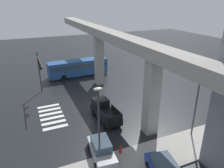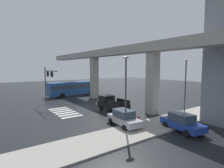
{
  "view_description": "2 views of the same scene",
  "coord_description": "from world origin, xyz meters",
  "px_view_note": "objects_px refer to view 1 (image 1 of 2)",
  "views": [
    {
      "loc": [
        23.82,
        -7.76,
        13.41
      ],
      "look_at": [
        1.28,
        2.12,
        3.48
      ],
      "focal_mm": 34.0,
      "sensor_mm": 36.0,
      "label": 1
    },
    {
      "loc": [
        23.27,
        -14.03,
        6.15
      ],
      "look_at": [
        1.39,
        1.65,
        3.62
      ],
      "focal_mm": 28.37,
      "sensor_mm": 36.0,
      "label": 2
    }
  ],
  "objects_px": {
    "street_lamp_near_corner": "(99,118)",
    "sedan_silver": "(101,149)",
    "street_lamp_mid_block": "(198,96)",
    "fire_hydrant": "(120,150)",
    "pickup_truck": "(104,111)",
    "traffic_signal_mast": "(40,67)",
    "city_bus": "(78,67)"
  },
  "relations": [
    {
      "from": "street_lamp_near_corner",
      "to": "street_lamp_mid_block",
      "type": "bearing_deg",
      "value": 90.0
    },
    {
      "from": "pickup_truck",
      "to": "sedan_silver",
      "type": "distance_m",
      "value": 6.67
    },
    {
      "from": "pickup_truck",
      "to": "sedan_silver",
      "type": "height_order",
      "value": "pickup_truck"
    },
    {
      "from": "fire_hydrant",
      "to": "street_lamp_mid_block",
      "type": "bearing_deg",
      "value": 87.18
    },
    {
      "from": "pickup_truck",
      "to": "traffic_signal_mast",
      "type": "bearing_deg",
      "value": -148.65
    },
    {
      "from": "street_lamp_near_corner",
      "to": "sedan_silver",
      "type": "bearing_deg",
      "value": 149.83
    },
    {
      "from": "pickup_truck",
      "to": "street_lamp_mid_block",
      "type": "height_order",
      "value": "street_lamp_mid_block"
    },
    {
      "from": "traffic_signal_mast",
      "to": "street_lamp_mid_block",
      "type": "distance_m",
      "value": 21.13
    },
    {
      "from": "city_bus",
      "to": "sedan_silver",
      "type": "xyz_separation_m",
      "value": [
        22.18,
        -3.92,
        -0.87
      ]
    },
    {
      "from": "pickup_truck",
      "to": "street_lamp_near_corner",
      "type": "height_order",
      "value": "street_lamp_near_corner"
    },
    {
      "from": "city_bus",
      "to": "traffic_signal_mast",
      "type": "xyz_separation_m",
      "value": [
        6.34,
        -7.14,
        2.67
      ]
    },
    {
      "from": "street_lamp_near_corner",
      "to": "fire_hydrant",
      "type": "xyz_separation_m",
      "value": [
        -0.4,
        2.17,
        -4.13
      ]
    },
    {
      "from": "street_lamp_mid_block",
      "to": "city_bus",
      "type": "bearing_deg",
      "value": -165.57
    },
    {
      "from": "street_lamp_mid_block",
      "to": "fire_hydrant",
      "type": "bearing_deg",
      "value": -92.82
    },
    {
      "from": "traffic_signal_mast",
      "to": "street_lamp_near_corner",
      "type": "relative_size",
      "value": 0.9
    },
    {
      "from": "city_bus",
      "to": "street_lamp_near_corner",
      "type": "height_order",
      "value": "street_lamp_near_corner"
    },
    {
      "from": "sedan_silver",
      "to": "fire_hydrant",
      "type": "distance_m",
      "value": 1.8
    },
    {
      "from": "sedan_silver",
      "to": "street_lamp_near_corner",
      "type": "bearing_deg",
      "value": -30.17
    },
    {
      "from": "city_bus",
      "to": "street_lamp_mid_block",
      "type": "xyz_separation_m",
      "value": [
        22.96,
        5.91,
        2.83
      ]
    },
    {
      "from": "pickup_truck",
      "to": "street_lamp_near_corner",
      "type": "distance_m",
      "value": 8.36
    },
    {
      "from": "fire_hydrant",
      "to": "traffic_signal_mast",
      "type": "bearing_deg",
      "value": -163.1
    },
    {
      "from": "pickup_truck",
      "to": "traffic_signal_mast",
      "type": "xyz_separation_m",
      "value": [
        -9.76,
        -5.95,
        3.4
      ]
    },
    {
      "from": "sedan_silver",
      "to": "street_lamp_near_corner",
      "type": "height_order",
      "value": "street_lamp_near_corner"
    },
    {
      "from": "sedan_silver",
      "to": "street_lamp_mid_block",
      "type": "distance_m",
      "value": 10.54
    },
    {
      "from": "city_bus",
      "to": "street_lamp_near_corner",
      "type": "relative_size",
      "value": 1.5
    },
    {
      "from": "street_lamp_near_corner",
      "to": "fire_hydrant",
      "type": "relative_size",
      "value": 8.52
    },
    {
      "from": "traffic_signal_mast",
      "to": "city_bus",
      "type": "bearing_deg",
      "value": 131.59
    },
    {
      "from": "traffic_signal_mast",
      "to": "street_lamp_mid_block",
      "type": "bearing_deg",
      "value": 38.13
    },
    {
      "from": "pickup_truck",
      "to": "street_lamp_near_corner",
      "type": "bearing_deg",
      "value": -24.9
    },
    {
      "from": "sedan_silver",
      "to": "street_lamp_mid_block",
      "type": "height_order",
      "value": "street_lamp_mid_block"
    },
    {
      "from": "street_lamp_mid_block",
      "to": "pickup_truck",
      "type": "bearing_deg",
      "value": -134.01
    },
    {
      "from": "city_bus",
      "to": "sedan_silver",
      "type": "height_order",
      "value": "city_bus"
    }
  ]
}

